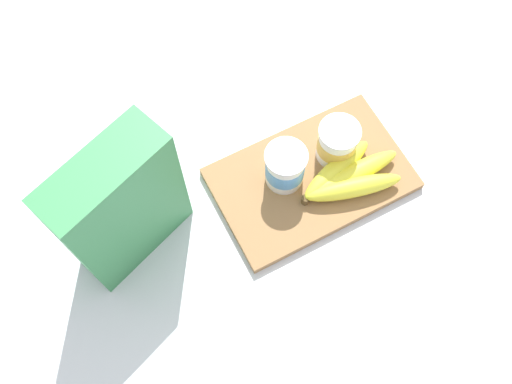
# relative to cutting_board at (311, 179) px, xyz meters

# --- Properties ---
(ground_plane) EXTENTS (2.40, 2.40, 0.00)m
(ground_plane) POSITION_rel_cutting_board_xyz_m (0.00, 0.00, -0.01)
(ground_plane) COLOR silver
(cutting_board) EXTENTS (0.35, 0.22, 0.02)m
(cutting_board) POSITION_rel_cutting_board_xyz_m (0.00, 0.00, 0.00)
(cutting_board) COLOR olive
(cutting_board) RESTS_ON ground_plane
(cereal_box) EXTENTS (0.21, 0.14, 0.28)m
(cereal_box) POSITION_rel_cutting_board_xyz_m (-0.32, 0.05, 0.13)
(cereal_box) COLOR #38844C
(cereal_box) RESTS_ON ground_plane
(yogurt_cup_front) EXTENTS (0.07, 0.07, 0.09)m
(yogurt_cup_front) POSITION_rel_cutting_board_xyz_m (-0.05, 0.02, 0.05)
(yogurt_cup_front) COLOR white
(yogurt_cup_front) RESTS_ON cutting_board
(yogurt_cup_back) EXTENTS (0.07, 0.07, 0.08)m
(yogurt_cup_back) POSITION_rel_cutting_board_xyz_m (0.06, 0.02, 0.05)
(yogurt_cup_back) COLOR white
(yogurt_cup_back) RESTS_ON cutting_board
(banana_bunch) EXTENTS (0.20, 0.12, 0.04)m
(banana_bunch) POSITION_rel_cutting_board_xyz_m (0.05, -0.04, 0.03)
(banana_bunch) COLOR yellow
(banana_bunch) RESTS_ON cutting_board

